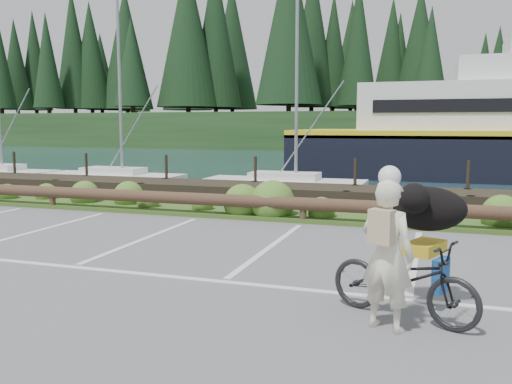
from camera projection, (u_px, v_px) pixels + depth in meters
ground at (233, 275)px, 8.25m from camera, size 72.00×72.00×0.00m
harbor_backdrop at (419, 139)px, 82.08m from camera, size 170.00×160.00×30.00m
vegetation_strip at (310, 216)px, 13.24m from camera, size 34.00×1.60×0.10m
log_rail at (303, 223)px, 12.58m from camera, size 32.00×0.30×0.60m
bicycle at (403, 279)px, 6.33m from camera, size 1.95×1.28×0.97m
cyclist at (387, 255)px, 5.96m from camera, size 0.73×0.61×1.69m
dog at (426, 209)px, 6.68m from camera, size 0.80×1.07×0.56m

